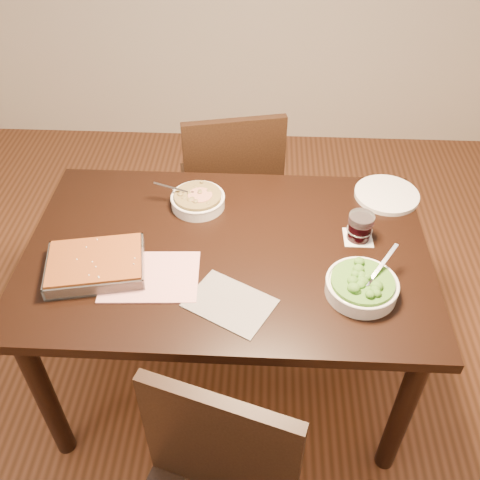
% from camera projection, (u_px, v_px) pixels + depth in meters
% --- Properties ---
extents(ground, '(4.00, 4.00, 0.00)m').
position_uv_depth(ground, '(230.00, 372.00, 2.36)').
color(ground, '#462614').
rests_on(ground, ground).
extents(table, '(1.40, 0.90, 0.75)m').
position_uv_depth(table, '(227.00, 268.00, 1.92)').
color(table, black).
rests_on(table, ground).
extents(magazine_a, '(0.33, 0.25, 0.01)m').
position_uv_depth(magazine_a, '(150.00, 277.00, 1.75)').
color(magazine_a, '#B8344B').
rests_on(magazine_a, table).
extents(magazine_b, '(0.31, 0.29, 0.00)m').
position_uv_depth(magazine_b, '(230.00, 303.00, 1.67)').
color(magazine_b, '#26252D').
rests_on(magazine_b, table).
extents(coaster, '(0.10, 0.10, 0.00)m').
position_uv_depth(coaster, '(358.00, 238.00, 1.90)').
color(coaster, white).
rests_on(coaster, table).
extents(stew_bowl, '(0.23, 0.21, 0.08)m').
position_uv_depth(stew_bowl, '(198.00, 200.00, 2.02)').
color(stew_bowl, white).
rests_on(stew_bowl, table).
extents(broccoli_bowl, '(0.23, 0.24, 0.09)m').
position_uv_depth(broccoli_bowl, '(362.00, 286.00, 1.68)').
color(broccoli_bowl, white).
rests_on(broccoli_bowl, table).
extents(baking_dish, '(0.35, 0.29, 0.06)m').
position_uv_depth(baking_dish, '(96.00, 265.00, 1.76)').
color(baking_dish, silver).
rests_on(baking_dish, table).
extents(wine_tumbler, '(0.09, 0.09, 0.10)m').
position_uv_depth(wine_tumbler, '(360.00, 226.00, 1.86)').
color(wine_tumbler, black).
rests_on(wine_tumbler, coaster).
extents(dinner_plate, '(0.25, 0.25, 0.02)m').
position_uv_depth(dinner_plate, '(387.00, 195.00, 2.07)').
color(dinner_plate, white).
rests_on(dinner_plate, table).
extents(chair_far, '(0.52, 0.52, 0.93)m').
position_uv_depth(chair_far, '(231.00, 185.00, 2.52)').
color(chair_far, black).
rests_on(chair_far, ground).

